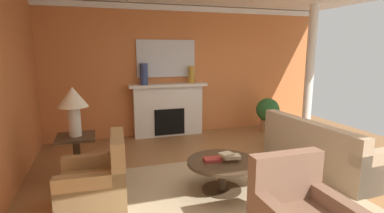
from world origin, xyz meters
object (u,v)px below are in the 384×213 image
(mantel_mirror, at_px, (166,58))
(armchair_near_window, at_px, (97,186))
(potted_plant, at_px, (268,112))
(side_table, at_px, (77,155))
(coffee_table, at_px, (222,169))
(fireplace, at_px, (168,111))
(vase_mantel_right, at_px, (191,75))
(table_lamp, at_px, (73,102))
(vase_mantel_left, at_px, (144,74))
(sofa, at_px, (322,152))

(mantel_mirror, bearing_deg, armchair_near_window, -118.02)
(potted_plant, bearing_deg, side_table, -160.87)
(coffee_table, bearing_deg, fireplace, 91.25)
(vase_mantel_right, relative_size, potted_plant, 0.48)
(fireplace, height_order, potted_plant, fireplace)
(armchair_near_window, xyz_separation_m, table_lamp, (-0.28, 1.00, 0.92))
(fireplace, xyz_separation_m, vase_mantel_left, (-0.55, -0.05, 0.88))
(fireplace, bearing_deg, table_lamp, -134.50)
(side_table, height_order, table_lamp, table_lamp)
(mantel_mirror, xyz_separation_m, table_lamp, (-1.90, -2.06, -0.56))
(sofa, distance_m, vase_mantel_left, 3.89)
(vase_mantel_left, bearing_deg, armchair_near_window, -110.45)
(sofa, bearing_deg, armchair_near_window, -177.22)
(sofa, height_order, table_lamp, table_lamp)
(fireplace, relative_size, potted_plant, 2.16)
(fireplace, distance_m, side_table, 2.72)
(fireplace, relative_size, mantel_mirror, 1.33)
(fireplace, relative_size, side_table, 2.57)
(side_table, distance_m, vase_mantel_left, 2.55)
(coffee_table, bearing_deg, vase_mantel_left, 101.85)
(table_lamp, bearing_deg, vase_mantel_right, 37.57)
(mantel_mirror, height_order, vase_mantel_left, mantel_mirror)
(mantel_mirror, xyz_separation_m, vase_mantel_left, (-0.55, -0.17, -0.33))
(side_table, relative_size, potted_plant, 0.84)
(armchair_near_window, relative_size, table_lamp, 1.27)
(fireplace, relative_size, armchair_near_window, 1.89)
(table_lamp, distance_m, vase_mantel_left, 2.33)
(sofa, height_order, armchair_near_window, armchair_near_window)
(sofa, distance_m, side_table, 3.97)
(vase_mantel_right, bearing_deg, sofa, -62.17)
(armchair_near_window, bearing_deg, table_lamp, 105.39)
(fireplace, distance_m, armchair_near_window, 3.37)
(table_lamp, distance_m, vase_mantel_right, 3.10)
(armchair_near_window, distance_m, coffee_table, 1.69)
(table_lamp, relative_size, potted_plant, 0.90)
(side_table, xyz_separation_m, vase_mantel_left, (1.35, 1.89, 1.06))
(side_table, relative_size, vase_mantel_left, 1.47)
(potted_plant, bearing_deg, mantel_mirror, 166.45)
(side_table, height_order, vase_mantel_left, vase_mantel_left)
(coffee_table, distance_m, vase_mantel_right, 3.16)
(sofa, xyz_separation_m, vase_mantel_left, (-2.53, 2.71, 1.16))
(coffee_table, relative_size, potted_plant, 1.20)
(armchair_near_window, distance_m, vase_mantel_left, 3.29)
(coffee_table, height_order, vase_mantel_right, vase_mantel_right)
(coffee_table, bearing_deg, potted_plant, 47.59)
(fireplace, distance_m, vase_mantel_right, 1.01)
(armchair_near_window, relative_size, potted_plant, 1.14)
(vase_mantel_right, height_order, potted_plant, vase_mantel_right)
(mantel_mirror, height_order, armchair_near_window, mantel_mirror)
(fireplace, height_order, side_table, fireplace)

